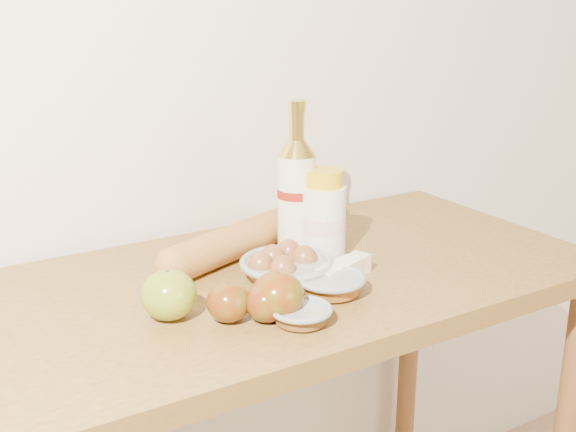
{
  "coord_description": "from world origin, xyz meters",
  "views": [
    {
      "loc": [
        -0.63,
        0.12,
        1.4
      ],
      "look_at": [
        0.0,
        1.15,
        1.02
      ],
      "focal_mm": 45.0,
      "sensor_mm": 36.0,
      "label": 1
    }
  ],
  "objects_px": {
    "table": "(280,334)",
    "egg_bowl": "(285,267)",
    "bourbon_bottle": "(296,194)",
    "cream_bottle": "(323,217)",
    "baguette": "(238,240)"
  },
  "relations": [
    {
      "from": "egg_bowl",
      "to": "table",
      "type": "bearing_deg",
      "value": 80.37
    },
    {
      "from": "bourbon_bottle",
      "to": "egg_bowl",
      "type": "relative_size",
      "value": 1.38
    },
    {
      "from": "baguette",
      "to": "bourbon_bottle",
      "type": "bearing_deg",
      "value": -42.73
    },
    {
      "from": "bourbon_bottle",
      "to": "egg_bowl",
      "type": "distance_m",
      "value": 0.17
    },
    {
      "from": "table",
      "to": "baguette",
      "type": "xyz_separation_m",
      "value": [
        -0.02,
        0.12,
        0.16
      ]
    },
    {
      "from": "table",
      "to": "baguette",
      "type": "distance_m",
      "value": 0.2
    },
    {
      "from": "table",
      "to": "baguette",
      "type": "height_order",
      "value": "baguette"
    },
    {
      "from": "cream_bottle",
      "to": "baguette",
      "type": "xyz_separation_m",
      "value": [
        -0.14,
        0.08,
        -0.05
      ]
    },
    {
      "from": "table",
      "to": "baguette",
      "type": "relative_size",
      "value": 2.95
    },
    {
      "from": "table",
      "to": "cream_bottle",
      "type": "relative_size",
      "value": 6.87
    },
    {
      "from": "table",
      "to": "cream_bottle",
      "type": "xyz_separation_m",
      "value": [
        0.12,
        0.03,
        0.2
      ]
    },
    {
      "from": "table",
      "to": "egg_bowl",
      "type": "bearing_deg",
      "value": -99.63
    },
    {
      "from": "bourbon_bottle",
      "to": "cream_bottle",
      "type": "distance_m",
      "value": 0.07
    },
    {
      "from": "table",
      "to": "baguette",
      "type": "bearing_deg",
      "value": 101.62
    },
    {
      "from": "table",
      "to": "cream_bottle",
      "type": "bearing_deg",
      "value": 15.55
    }
  ]
}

